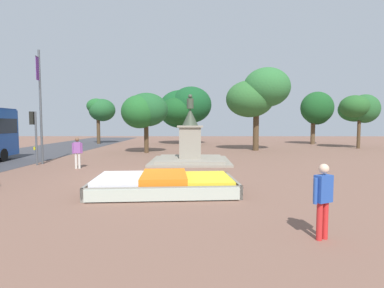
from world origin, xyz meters
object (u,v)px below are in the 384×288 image
statue_monument (190,148)px  pedestrian_crossing_plaza (323,196)px  flower_planter (163,184)px  pedestrian_near_planter (77,151)px  traffic_light_mid_block (34,128)px  banner_pole (40,104)px

statue_monument → pedestrian_crossing_plaza: statue_monument is taller
flower_planter → pedestrian_near_planter: bearing=133.7°
flower_planter → statue_monument: statue_monument is taller
traffic_light_mid_block → banner_pole: (0.20, 0.47, 1.50)m
flower_planter → statue_monument: (0.89, 8.74, 0.63)m
pedestrian_crossing_plaza → traffic_light_mid_block: bearing=137.3°
statue_monument → pedestrian_near_planter: size_ratio=2.91×
banner_pole → pedestrian_crossing_plaza: 17.80m
flower_planter → banner_pole: (-8.53, 7.67, 3.50)m
pedestrian_near_planter → pedestrian_crossing_plaza: pedestrian_near_planter is taller
traffic_light_mid_block → banner_pole: size_ratio=0.46×
statue_monument → banner_pole: 9.91m
banner_pole → pedestrian_near_planter: size_ratio=4.02×
flower_planter → statue_monument: bearing=84.2°
statue_monument → traffic_light_mid_block: bearing=-170.8°
flower_planter → traffic_light_mid_block: 11.49m
traffic_light_mid_block → pedestrian_near_planter: size_ratio=1.86×
traffic_light_mid_block → banner_pole: banner_pole is taller
pedestrian_crossing_plaza → flower_planter: bearing=131.4°
flower_planter → pedestrian_crossing_plaza: size_ratio=3.27×
flower_planter → traffic_light_mid_block: bearing=140.5°
statue_monument → banner_pole: size_ratio=0.72×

